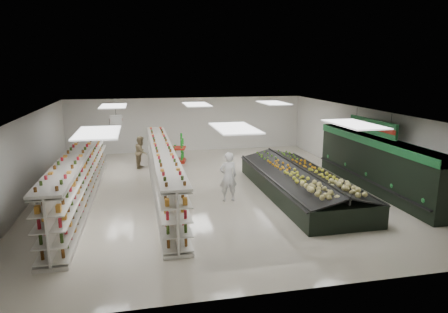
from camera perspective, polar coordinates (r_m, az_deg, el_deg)
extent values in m
plane|color=beige|center=(16.70, -1.77, -4.67)|extent=(16.00, 16.00, 0.00)
cube|color=white|center=(16.03, -1.85, 6.31)|extent=(14.00, 16.00, 0.02)
cube|color=silver|center=(24.09, -5.25, 4.57)|extent=(14.00, 0.02, 3.20)
cube|color=silver|center=(8.86, 7.67, -9.87)|extent=(14.00, 0.02, 3.20)
cube|color=silver|center=(16.57, -26.37, -0.42)|extent=(0.02, 16.00, 3.20)
cube|color=silver|center=(18.82, 19.66, 1.60)|extent=(0.02, 16.00, 3.20)
cube|color=black|center=(17.45, 20.83, -1.01)|extent=(0.80, 8.00, 2.20)
cube|color=#1D6E35|center=(17.25, 21.03, 2.06)|extent=(0.85, 8.00, 0.30)
cube|color=black|center=(17.44, 20.00, -2.81)|extent=(0.55, 7.80, 0.15)
cube|color=silver|center=(17.31, 20.48, -0.23)|extent=(0.45, 7.70, 0.03)
cube|color=silver|center=(17.25, 20.56, 0.74)|extent=(0.45, 7.70, 0.03)
cube|color=white|center=(13.89, -15.94, 2.96)|extent=(0.50, 0.06, 0.40)
cube|color=#A21F12|center=(13.89, -15.94, 2.96)|extent=(0.52, 0.02, 0.12)
cylinder|color=black|center=(13.85, -16.01, 4.18)|extent=(0.01, 0.01, 0.50)
cube|color=white|center=(17.85, -15.16, 5.07)|extent=(0.50, 0.06, 0.40)
cube|color=#A21F12|center=(17.85, -15.16, 5.07)|extent=(0.52, 0.02, 0.12)
cylinder|color=black|center=(17.81, -15.22, 6.03)|extent=(0.01, 0.01, 0.50)
cube|color=#1D6E35|center=(17.00, 20.39, 4.02)|extent=(0.10, 3.20, 0.60)
cube|color=#A21F12|center=(16.97, 20.22, 4.02)|extent=(0.03, 3.20, 0.18)
cylinder|color=black|center=(15.96, 22.79, 4.76)|extent=(0.01, 0.01, 0.50)
cylinder|color=black|center=(17.97, 18.45, 5.88)|extent=(0.01, 0.01, 0.50)
cube|color=silver|center=(16.36, -19.47, -5.58)|extent=(1.02, 11.48, 0.11)
cube|color=silver|center=(16.11, -19.70, -2.54)|extent=(0.22, 11.47, 1.91)
cube|color=silver|center=(15.89, -19.97, 0.93)|extent=(1.02, 11.48, 0.08)
cube|color=silver|center=(16.36, -20.26, -5.22)|extent=(0.58, 11.38, 0.03)
cube|color=silver|center=(16.24, -20.37, -3.81)|extent=(0.58, 11.38, 0.03)
cube|color=silver|center=(16.13, -20.49, -2.38)|extent=(0.58, 11.38, 0.03)
cube|color=silver|center=(16.04, -20.60, -0.94)|extent=(0.58, 11.38, 0.03)
cube|color=silver|center=(15.95, -20.72, 0.52)|extent=(0.58, 11.38, 0.03)
cube|color=silver|center=(16.29, -18.73, -5.17)|extent=(0.58, 11.38, 0.03)
cube|color=silver|center=(16.17, -18.84, -3.76)|extent=(0.58, 11.38, 0.03)
cube|color=silver|center=(16.07, -18.94, -2.33)|extent=(0.58, 11.38, 0.03)
cube|color=silver|center=(15.97, -19.05, -0.88)|extent=(0.58, 11.38, 0.03)
cube|color=silver|center=(15.88, -19.16, 0.59)|extent=(0.58, 11.38, 0.03)
cube|color=silver|center=(16.07, -8.58, -5.30)|extent=(0.89, 11.08, 0.11)
cube|color=silver|center=(15.83, -8.68, -2.31)|extent=(0.12, 11.07, 1.85)
cube|color=silver|center=(15.61, -8.80, 1.09)|extent=(0.89, 11.08, 0.07)
cube|color=silver|center=(16.03, -9.35, -4.96)|extent=(0.47, 10.98, 0.03)
cube|color=silver|center=(15.91, -9.40, -3.58)|extent=(0.47, 10.98, 0.03)
cube|color=silver|center=(15.80, -9.45, -2.17)|extent=(0.47, 10.98, 0.03)
cube|color=silver|center=(15.71, -9.51, -0.75)|extent=(0.47, 10.98, 0.03)
cube|color=silver|center=(15.62, -9.56, 0.69)|extent=(0.47, 10.98, 0.03)
cube|color=silver|center=(16.05, -7.83, -4.89)|extent=(0.47, 10.98, 0.03)
cube|color=silver|center=(15.94, -7.88, -3.50)|extent=(0.47, 10.98, 0.03)
cube|color=silver|center=(15.83, -7.92, -2.10)|extent=(0.47, 10.98, 0.03)
cube|color=silver|center=(15.73, -7.96, -0.68)|extent=(0.47, 10.98, 0.03)
cube|color=silver|center=(15.64, -8.01, 0.76)|extent=(0.47, 10.98, 0.03)
cube|color=black|center=(16.14, 10.74, -4.07)|extent=(2.69, 7.77, 0.78)
cube|color=#262626|center=(15.58, 6.44, -2.96)|extent=(0.10, 7.76, 0.07)
cube|color=#262626|center=(16.57, 14.90, -2.37)|extent=(0.10, 7.76, 0.07)
cube|color=black|center=(15.75, 8.50, -2.44)|extent=(1.46, 7.65, 0.40)
cube|color=black|center=(16.28, 13.06, -2.13)|extent=(1.46, 7.65, 0.40)
cube|color=#262626|center=(15.98, 10.84, -1.90)|extent=(0.09, 7.65, 0.28)
cube|color=#A21F12|center=(21.42, -7.05, -0.60)|extent=(1.25, 0.97, 0.18)
cube|color=#AF2317|center=(21.27, -7.10, 1.22)|extent=(1.30, 1.03, 0.09)
imported|color=white|center=(15.00, 0.59, -2.90)|extent=(0.73, 0.52, 1.89)
imported|color=tan|center=(20.41, -11.76, 0.62)|extent=(0.64, 0.87, 1.61)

